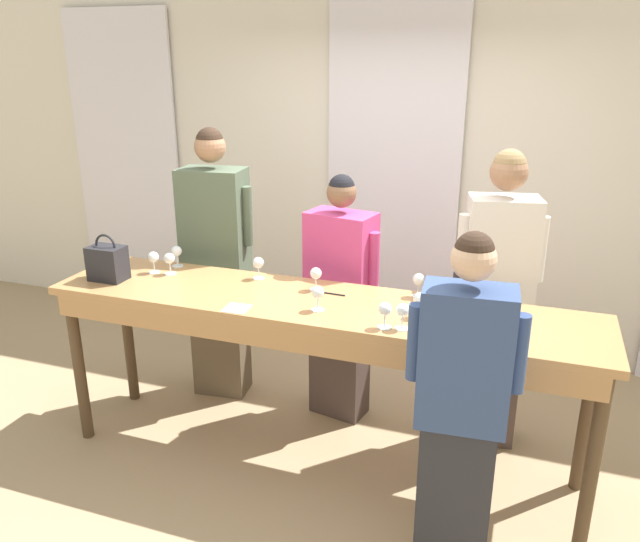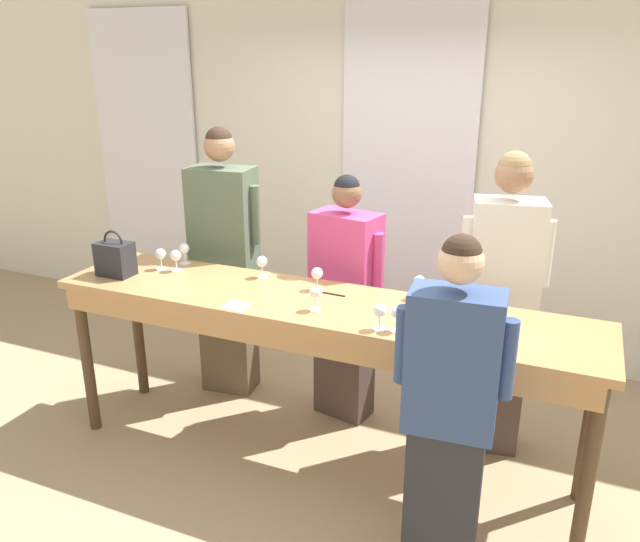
{
  "view_description": "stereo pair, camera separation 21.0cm",
  "coord_description": "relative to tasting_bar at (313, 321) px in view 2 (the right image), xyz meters",
  "views": [
    {
      "loc": [
        1.07,
        -2.99,
        2.32
      ],
      "look_at": [
        0.0,
        0.06,
        1.18
      ],
      "focal_mm": 35.0,
      "sensor_mm": 36.0,
      "label": 1
    },
    {
      "loc": [
        1.27,
        -2.91,
        2.32
      ],
      "look_at": [
        0.0,
        0.06,
        1.18
      ],
      "focal_mm": 35.0,
      "sensor_mm": 36.0,
      "label": 2
    }
  ],
  "objects": [
    {
      "name": "tasting_bar",
      "position": [
        0.0,
        0.0,
        0.0
      ],
      "size": [
        3.08,
        0.65,
        1.03
      ],
      "color": "#B27F4C",
      "rests_on": "ground_plane"
    },
    {
      "name": "wine_glass_front_left",
      "position": [
        0.58,
        -0.01,
        0.21
      ],
      "size": [
        0.07,
        0.07,
        0.13
      ],
      "color": "white",
      "rests_on": "tasting_bar"
    },
    {
      "name": "guest_cream_sweater",
      "position": [
        0.92,
        0.59,
        0.02
      ],
      "size": [
        0.5,
        0.33,
        1.83
      ],
      "color": "#473833",
      "rests_on": "ground_plane"
    },
    {
      "name": "wine_glass_center_mid",
      "position": [
        0.52,
        0.27,
        0.21
      ],
      "size": [
        0.07,
        0.07,
        0.13
      ],
      "color": "white",
      "rests_on": "tasting_bar"
    },
    {
      "name": "wine_glass_front_mid",
      "position": [
        -0.06,
        0.18,
        0.21
      ],
      "size": [
        0.07,
        0.07,
        0.13
      ],
      "color": "white",
      "rests_on": "tasting_bar"
    },
    {
      "name": "wine_glass_back_left",
      "position": [
        0.05,
        -0.1,
        0.21
      ],
      "size": [
        0.07,
        0.07,
        0.13
      ],
      "color": "white",
      "rests_on": "tasting_bar"
    },
    {
      "name": "wine_glass_back_mid",
      "position": [
        -1.03,
        0.28,
        0.21
      ],
      "size": [
        0.07,
        0.07,
        0.13
      ],
      "color": "white",
      "rests_on": "tasting_bar"
    },
    {
      "name": "curtain_panel_center",
      "position": [
        0.0,
        1.81,
        0.42
      ],
      "size": [
        1.05,
        0.03,
        2.69
      ],
      "color": "white",
      "rests_on": "ground_plane"
    },
    {
      "name": "napkin",
      "position": [
        -0.36,
        -0.22,
        0.12
      ],
      "size": [
        0.14,
        0.14,
        0.0
      ],
      "color": "white",
      "rests_on": "tasting_bar"
    },
    {
      "name": "handbag",
      "position": [
        -1.28,
        -0.07,
        0.22
      ],
      "size": [
        0.21,
        0.14,
        0.28
      ],
      "color": "#232328",
      "rests_on": "tasting_bar"
    },
    {
      "name": "wall_back",
      "position": [
        0.0,
        1.88,
        0.48
      ],
      "size": [
        12.0,
        0.06,
        2.8
      ],
      "color": "silver",
      "rests_on": "ground_plane"
    },
    {
      "name": "guest_olive_jacket",
      "position": [
        -0.92,
        0.59,
        0.03
      ],
      "size": [
        0.54,
        0.31,
        1.88
      ],
      "color": "brown",
      "rests_on": "ground_plane"
    },
    {
      "name": "pen",
      "position": [
        0.06,
        0.14,
        0.12
      ],
      "size": [
        0.14,
        0.02,
        0.01
      ],
      "color": "black",
      "rests_on": "tasting_bar"
    },
    {
      "name": "host_pouring",
      "position": [
        0.87,
        -0.54,
        -0.07
      ],
      "size": [
        0.5,
        0.25,
        1.66
      ],
      "color": "#28282D",
      "rests_on": "ground_plane"
    },
    {
      "name": "wine_glass_by_handbag",
      "position": [
        0.52,
        -0.18,
        0.21
      ],
      "size": [
        0.07,
        0.07,
        0.13
      ],
      "color": "white",
      "rests_on": "tasting_bar"
    },
    {
      "name": "ground_plane",
      "position": [
        0.0,
        0.03,
        -0.92
      ],
      "size": [
        18.0,
        18.0,
        0.0
      ],
      "primitive_type": "plane",
      "color": "tan"
    },
    {
      "name": "wine_glass_front_right",
      "position": [
        -0.44,
        0.24,
        0.21
      ],
      "size": [
        0.07,
        0.07,
        0.13
      ],
      "color": "white",
      "rests_on": "tasting_bar"
    },
    {
      "name": "wine_glass_back_right",
      "position": [
        0.44,
        -0.2,
        0.21
      ],
      "size": [
        0.07,
        0.07,
        0.13
      ],
      "color": "white",
      "rests_on": "tasting_bar"
    },
    {
      "name": "wine_glass_by_bottle",
      "position": [
        0.65,
        -0.15,
        0.21
      ],
      "size": [
        0.07,
        0.07,
        0.13
      ],
      "color": "white",
      "rests_on": "tasting_bar"
    },
    {
      "name": "guest_pink_top",
      "position": [
        -0.04,
        0.59,
        -0.1
      ],
      "size": [
        0.53,
        0.32,
        1.63
      ],
      "color": "#473833",
      "rests_on": "ground_plane"
    },
    {
      "name": "wine_glass_near_host",
      "position": [
        0.94,
        -0.06,
        0.21
      ],
      "size": [
        0.07,
        0.07,
        0.13
      ],
      "color": "white",
      "rests_on": "tasting_bar"
    },
    {
      "name": "curtain_panel_left",
      "position": [
        -2.46,
        1.81,
        0.42
      ],
      "size": [
        1.05,
        0.03,
        2.69
      ],
      "color": "white",
      "rests_on": "ground_plane"
    },
    {
      "name": "wine_glass_center_right",
      "position": [
        -0.99,
        0.14,
        0.21
      ],
      "size": [
        0.07,
        0.07,
        0.13
      ],
      "color": "white",
      "rests_on": "tasting_bar"
    },
    {
      "name": "wine_glass_center_left",
      "position": [
        -1.1,
        0.13,
        0.21
      ],
      "size": [
        0.07,
        0.07,
        0.13
      ],
      "color": "white",
      "rests_on": "tasting_bar"
    },
    {
      "name": "wine_bottle",
      "position": [
        0.75,
        0.2,
        0.23
      ],
      "size": [
        0.08,
        0.08,
        0.31
      ],
      "color": "black",
      "rests_on": "tasting_bar"
    }
  ]
}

